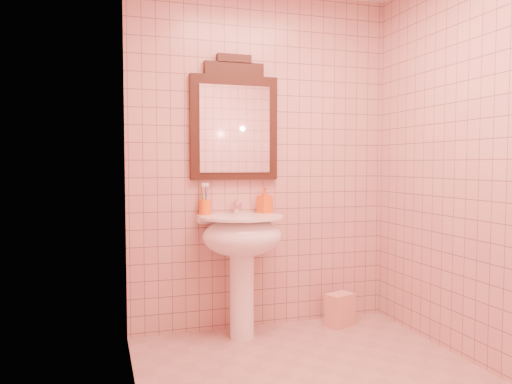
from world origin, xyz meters
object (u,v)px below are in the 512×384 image
object	(u,v)px
pedestal_sink	(242,245)
towel	(340,310)
toothbrush_cup	(205,207)
soap_dispenser	(265,200)
mirror	(234,122)

from	to	relation	value
pedestal_sink	towel	world-z (taller)	pedestal_sink
toothbrush_cup	pedestal_sink	bearing A→B (deg)	-36.60
toothbrush_cup	soap_dispenser	xyz separation A→B (m)	(0.44, -0.03, 0.04)
mirror	towel	xyz separation A→B (m)	(0.78, -0.17, -1.40)
mirror	toothbrush_cup	bearing A→B (deg)	-171.60
toothbrush_cup	mirror	bearing A→B (deg)	8.40
toothbrush_cup	towel	xyz separation A→B (m)	(1.00, -0.14, -0.80)
mirror	toothbrush_cup	world-z (taller)	mirror
pedestal_sink	soap_dispenser	distance (m)	0.39
pedestal_sink	mirror	world-z (taller)	mirror
soap_dispenser	pedestal_sink	bearing A→B (deg)	-170.23
soap_dispenser	toothbrush_cup	bearing A→B (deg)	152.95
towel	soap_dispenser	bearing A→B (deg)	168.68
mirror	soap_dispenser	size ratio (longest dim) A/B	4.72
soap_dispenser	towel	bearing A→B (deg)	-34.77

